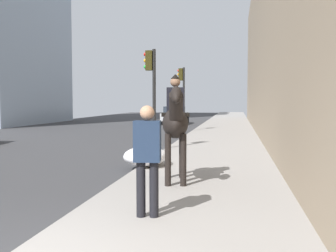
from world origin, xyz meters
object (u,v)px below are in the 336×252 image
pedestrian_greeting (147,153)px  car_far_lane (175,115)px  mounted_horse_near (175,122)px  traffic_light_far_curb (182,89)px  traffic_light_near_curb (152,84)px

pedestrian_greeting → car_far_lane: bearing=2.5°
mounted_horse_near → pedestrian_greeting: (-2.63, 0.03, -0.35)m
mounted_horse_near → traffic_light_far_curb: (14.62, 1.83, 1.12)m
car_far_lane → pedestrian_greeting: bearing=-172.1°
mounted_horse_near → traffic_light_near_curb: traffic_light_near_curb is taller
mounted_horse_near → car_far_lane: size_ratio=0.59×
pedestrian_greeting → mounted_horse_near: bearing=-6.0°
pedestrian_greeting → traffic_light_near_curb: traffic_light_near_curb is taller
car_far_lane → traffic_light_far_curb: 9.21m
traffic_light_near_curb → traffic_light_far_curb: 9.10m
mounted_horse_near → pedestrian_greeting: 2.65m
car_far_lane → traffic_light_far_curb: traffic_light_far_curb is taller
pedestrian_greeting → traffic_light_near_curb: 8.43m
car_far_lane → traffic_light_near_curb: (-17.95, -1.93, 1.77)m
mounted_horse_near → traffic_light_far_curb: size_ratio=0.61×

